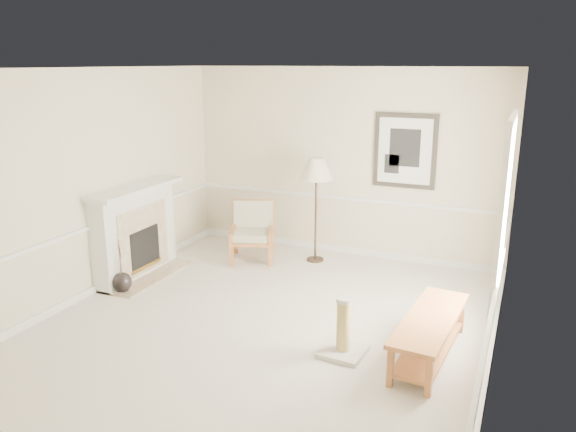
% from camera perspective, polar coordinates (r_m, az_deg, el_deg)
% --- Properties ---
extents(ground, '(5.50, 5.50, 0.00)m').
position_cam_1_polar(ground, '(6.76, -2.02, -10.61)').
color(ground, silver).
rests_on(ground, ground).
extents(room, '(5.04, 5.54, 2.92)m').
position_cam_1_polar(room, '(6.19, -0.72, 5.19)').
color(room, beige).
rests_on(room, ground).
extents(fireplace, '(0.64, 1.64, 1.31)m').
position_cam_1_polar(fireplace, '(8.19, -15.19, -1.63)').
color(fireplace, white).
rests_on(fireplace, ground).
extents(floor_vase, '(0.26, 0.26, 0.75)m').
position_cam_1_polar(floor_vase, '(7.81, -16.50, -6.49)').
color(floor_vase, black).
rests_on(floor_vase, ground).
extents(armchair, '(0.88, 0.91, 0.88)m').
position_cam_1_polar(armchair, '(8.70, -3.60, -1.25)').
color(armchair, '#AE5E38').
rests_on(armchair, ground).
extents(floor_lamp, '(0.50, 0.50, 1.59)m').
position_cam_1_polar(floor_lamp, '(8.34, 2.90, 4.51)').
color(floor_lamp, black).
rests_on(floor_lamp, ground).
extents(bench, '(0.60, 1.61, 0.45)m').
position_cam_1_polar(bench, '(6.05, 14.20, -11.20)').
color(bench, '#AE5E38').
rests_on(bench, ground).
extents(scratching_post, '(0.48, 0.48, 0.64)m').
position_cam_1_polar(scratching_post, '(6.00, 5.63, -12.12)').
color(scratching_post, beige).
rests_on(scratching_post, ground).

